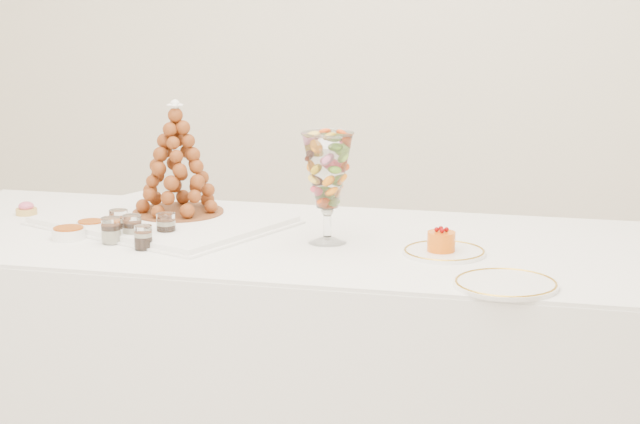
% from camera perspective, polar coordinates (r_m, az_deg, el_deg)
% --- Properties ---
extents(buffet_table, '(2.28, 1.00, 0.85)m').
position_cam_1_polar(buffet_table, '(3.21, -2.35, -8.72)').
color(buffet_table, white).
rests_on(buffet_table, ground).
extents(lace_tray, '(0.80, 0.70, 0.02)m').
position_cam_1_polar(lace_tray, '(3.27, -8.36, -0.45)').
color(lace_tray, white).
rests_on(lace_tray, buffet_table).
extents(macaron_vase, '(0.14, 0.14, 0.31)m').
position_cam_1_polar(macaron_vase, '(2.98, 0.40, 2.16)').
color(macaron_vase, white).
rests_on(macaron_vase, buffet_table).
extents(cake_plate, '(0.23, 0.23, 0.01)m').
position_cam_1_polar(cake_plate, '(2.92, 6.64, -2.15)').
color(cake_plate, white).
rests_on(cake_plate, buffet_table).
extents(spare_plate, '(0.26, 0.26, 0.01)m').
position_cam_1_polar(spare_plate, '(2.65, 9.88, -3.83)').
color(spare_plate, white).
rests_on(spare_plate, buffet_table).
extents(pink_tart, '(0.07, 0.07, 0.04)m').
position_cam_1_polar(pink_tart, '(3.49, -15.40, 0.15)').
color(pink_tart, tan).
rests_on(pink_tart, buffet_table).
extents(verrine_a, '(0.07, 0.07, 0.07)m').
position_cam_1_polar(verrine_a, '(3.16, -10.68, -0.55)').
color(verrine_a, white).
rests_on(verrine_a, buffet_table).
extents(verrine_b, '(0.07, 0.07, 0.07)m').
position_cam_1_polar(verrine_b, '(3.09, -9.99, -0.83)').
color(verrine_b, white).
rests_on(verrine_b, buffet_table).
extents(verrine_c, '(0.06, 0.06, 0.07)m').
position_cam_1_polar(verrine_c, '(3.09, -8.21, -0.74)').
color(verrine_c, white).
rests_on(verrine_c, buffet_table).
extents(verrine_d, '(0.06, 0.06, 0.07)m').
position_cam_1_polar(verrine_d, '(3.06, -11.08, -0.98)').
color(verrine_d, white).
rests_on(verrine_d, buffet_table).
extents(verrine_e, '(0.06, 0.06, 0.07)m').
position_cam_1_polar(verrine_e, '(2.98, -9.41, -1.35)').
color(verrine_e, white).
rests_on(verrine_e, buffet_table).
extents(ramekin_back, '(0.09, 0.09, 0.03)m').
position_cam_1_polar(ramekin_back, '(3.23, -12.12, -0.75)').
color(ramekin_back, white).
rests_on(ramekin_back, buffet_table).
extents(ramekin_front, '(0.10, 0.10, 0.03)m').
position_cam_1_polar(ramekin_front, '(3.14, -13.26, -1.13)').
color(ramekin_front, white).
rests_on(ramekin_front, buffet_table).
extents(croquembouche, '(0.28, 0.28, 0.35)m').
position_cam_1_polar(croquembouche, '(3.29, -7.65, 2.85)').
color(croquembouche, brown).
rests_on(croquembouche, lace_tray).
extents(mousse_cake, '(0.08, 0.08, 0.07)m').
position_cam_1_polar(mousse_cake, '(2.90, 6.48, -1.55)').
color(mousse_cake, orange).
rests_on(mousse_cake, cake_plate).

